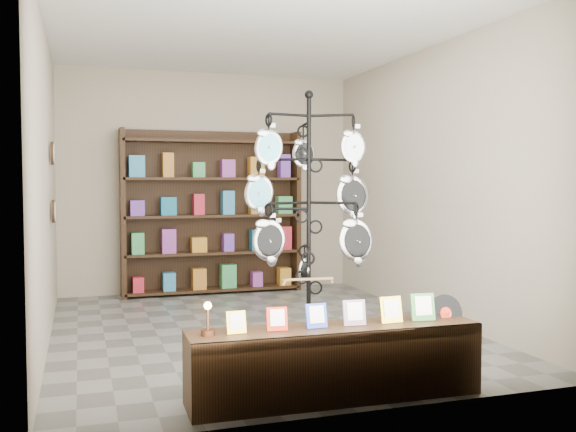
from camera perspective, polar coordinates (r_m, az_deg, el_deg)
name	(u,v)px	position (r m, az deg, el deg)	size (l,w,h in m)	color
ground	(257,329)	(6.66, -2.76, -10.01)	(5.00, 5.00, 0.00)	slate
room_envelope	(257,148)	(6.50, -2.80, 6.08)	(5.00, 5.00, 5.00)	#ADA08B
display_tree	(309,203)	(5.52, 1.86, 1.14)	(1.18, 1.12, 2.29)	black
front_shelf	(335,362)	(4.57, 4.23, -12.83)	(2.06, 0.46, 0.73)	black
back_shelving	(212,217)	(8.74, -6.74, -0.11)	(2.42, 0.36, 2.20)	black
wall_clocks	(53,182)	(7.07, -20.19, 2.81)	(0.03, 0.24, 0.84)	black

